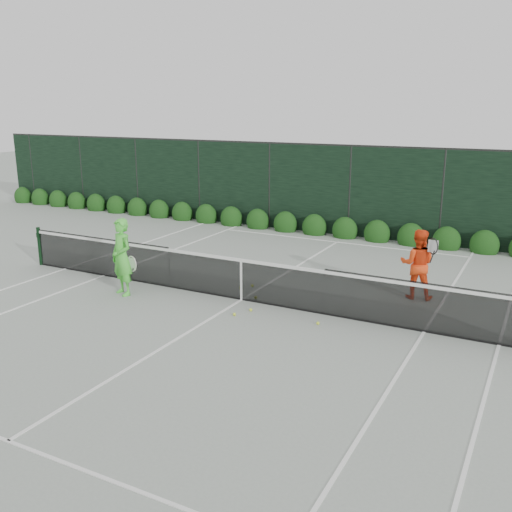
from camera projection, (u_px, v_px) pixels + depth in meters
The scene contains 8 objects.
ground at pixel (241, 300), 13.06m from camera, with size 80.00×80.00×0.00m, color gray.
tennis_net at pixel (240, 278), 12.93m from camera, with size 12.90×0.10×1.07m.
player_woman at pixel (122, 257), 13.23m from camera, with size 0.77×0.63×1.81m.
player_man at pixel (417, 264), 13.00m from camera, with size 0.92×0.74×1.62m.
court_lines at pixel (241, 300), 13.05m from camera, with size 11.03×23.83×0.01m.
windscreen_fence at pixel (168, 265), 10.34m from camera, with size 32.00×21.07×3.06m.
hedge_row at pixel (345, 231), 19.11m from camera, with size 31.66×0.65×0.94m.
tennis_balls at pixel (258, 302), 12.82m from camera, with size 2.60×1.99×0.07m.
Camera 1 is at (6.03, -10.79, 4.34)m, focal length 40.00 mm.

